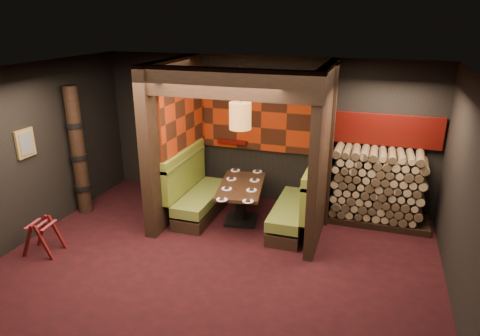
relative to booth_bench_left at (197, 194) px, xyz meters
name	(u,v)px	position (x,y,z in m)	size (l,w,h in m)	color
floor	(213,270)	(0.96, -1.65, -0.41)	(6.50, 5.50, 0.02)	black
ceiling	(208,73)	(0.96, -1.65, 2.46)	(6.50, 5.50, 0.02)	black
wall_back	(263,131)	(0.96, 1.11, 1.02)	(6.50, 0.02, 2.85)	black
wall_front	(81,300)	(0.96, -4.41, 1.02)	(6.50, 0.02, 2.85)	black
wall_left	(20,156)	(-2.30, -1.65, 1.02)	(0.02, 5.50, 2.85)	black
wall_right	(475,212)	(4.22, -1.65, 1.02)	(0.02, 5.50, 2.85)	black
partition_left	(175,140)	(-0.39, 0.00, 1.02)	(0.20, 2.20, 2.85)	black
partition_right	(323,153)	(2.26, 0.05, 1.02)	(0.15, 2.10, 2.85)	black
header_beam	(225,84)	(0.94, -0.95, 2.23)	(2.85, 0.18, 0.44)	black
tapa_back_panel	(262,111)	(0.94, 1.06, 1.42)	(2.40, 0.06, 1.55)	#A62A0A
tapa_side_panel	(184,115)	(-0.27, 0.17, 1.45)	(0.04, 1.85, 1.45)	#A62A0A
lacquer_shelf	(232,142)	(0.36, 1.00, 0.78)	(0.60, 0.12, 0.07)	#500906
booth_bench_left	(197,194)	(0.00, 0.00, 0.00)	(0.68, 1.60, 1.14)	black
booth_bench_right	(297,208)	(1.89, 0.00, 0.00)	(0.68, 1.60, 1.14)	black
dining_table	(241,197)	(0.88, -0.04, 0.09)	(0.96, 1.47, 0.72)	black
place_settings	(241,184)	(0.88, -0.04, 0.33)	(0.84, 1.64, 0.03)	white
pendant_lamp	(240,116)	(0.88, -0.09, 1.57)	(0.37, 0.37, 1.10)	#A36A32
framed_picture	(25,143)	(-2.25, -1.55, 1.22)	(0.05, 0.36, 0.46)	olive
luggage_rack	(43,235)	(-1.75, -2.03, -0.10)	(0.60, 0.46, 0.60)	#4C0D0D
totem_column	(78,152)	(-2.09, -0.55, 0.79)	(0.31, 0.31, 2.40)	black
firewood_stack	(381,187)	(3.25, 0.70, 0.28)	(1.73, 0.70, 1.36)	black
mosaic_header	(388,130)	(3.25, 1.03, 1.24)	(1.83, 0.10, 0.56)	maroon
bay_front_post	(330,149)	(2.35, 0.31, 1.02)	(0.08, 0.08, 2.85)	black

